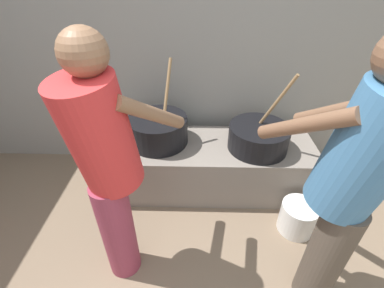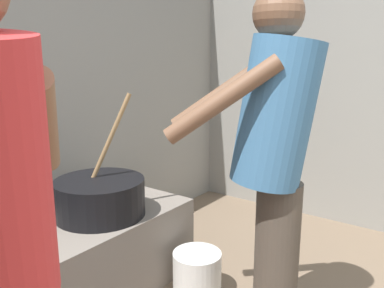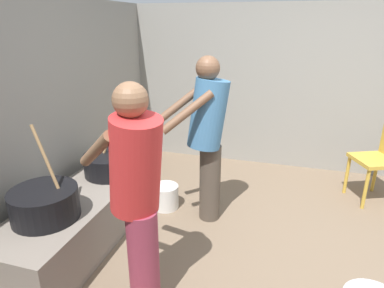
{
  "view_description": "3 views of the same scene",
  "coord_description": "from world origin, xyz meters",
  "px_view_note": "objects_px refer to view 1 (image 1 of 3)",
  "views": [
    {
      "loc": [
        0.04,
        -0.01,
        1.71
      ],
      "look_at": [
        0.02,
        1.17,
        0.89
      ],
      "focal_mm": 24.69,
      "sensor_mm": 36.0,
      "label": 1
    },
    {
      "loc": [
        -0.77,
        0.2,
        1.27
      ],
      "look_at": [
        0.46,
        1.11,
        0.94
      ],
      "focal_mm": 36.53,
      "sensor_mm": 36.0,
      "label": 2
    },
    {
      "loc": [
        -2.03,
        0.2,
        1.82
      ],
      "look_at": [
        0.46,
        0.94,
        0.86
      ],
      "focal_mm": 31.23,
      "sensor_mm": 36.0,
      "label": 3
    }
  ],
  "objects_px": {
    "cooking_pot_secondary": "(158,130)",
    "cook_in_red_shirt": "(107,163)",
    "bucket_white_plastic": "(298,218)",
    "cook_in_blue_shirt": "(351,184)",
    "cooking_pot_main": "(258,137)"
  },
  "relations": [
    {
      "from": "cooking_pot_secondary",
      "to": "cook_in_blue_shirt",
      "type": "xyz_separation_m",
      "value": [
        1.02,
        -0.97,
        0.32
      ]
    },
    {
      "from": "cooking_pot_main",
      "to": "bucket_white_plastic",
      "type": "relative_size",
      "value": 2.45
    },
    {
      "from": "cook_in_blue_shirt",
      "to": "cook_in_red_shirt",
      "type": "relative_size",
      "value": 1.03
    },
    {
      "from": "cooking_pot_main",
      "to": "bucket_white_plastic",
      "type": "xyz_separation_m",
      "value": [
        0.27,
        -0.45,
        -0.43
      ]
    },
    {
      "from": "cook_in_red_shirt",
      "to": "bucket_white_plastic",
      "type": "bearing_deg",
      "value": 13.86
    },
    {
      "from": "cook_in_blue_shirt",
      "to": "bucket_white_plastic",
      "type": "height_order",
      "value": "cook_in_blue_shirt"
    },
    {
      "from": "cook_in_blue_shirt",
      "to": "cook_in_red_shirt",
      "type": "xyz_separation_m",
      "value": [
        -1.15,
        0.15,
        -0.02
      ]
    },
    {
      "from": "cooking_pot_secondary",
      "to": "cook_in_blue_shirt",
      "type": "height_order",
      "value": "cook_in_blue_shirt"
    },
    {
      "from": "cooking_pot_secondary",
      "to": "cook_in_red_shirt",
      "type": "relative_size",
      "value": 0.45
    },
    {
      "from": "cooking_pot_secondary",
      "to": "bucket_white_plastic",
      "type": "bearing_deg",
      "value": -25.5
    },
    {
      "from": "cook_in_blue_shirt",
      "to": "cooking_pot_main",
      "type": "bearing_deg",
      "value": 102.7
    },
    {
      "from": "cook_in_red_shirt",
      "to": "bucket_white_plastic",
      "type": "distance_m",
      "value": 1.46
    },
    {
      "from": "cooking_pot_secondary",
      "to": "cook_in_blue_shirt",
      "type": "bearing_deg",
      "value": -43.61
    },
    {
      "from": "cooking_pot_secondary",
      "to": "bucket_white_plastic",
      "type": "relative_size",
      "value": 2.55
    },
    {
      "from": "cooking_pot_secondary",
      "to": "bucket_white_plastic",
      "type": "distance_m",
      "value": 1.28
    }
  ]
}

